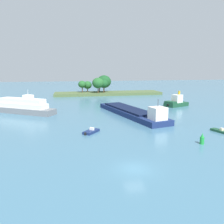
{
  "coord_description": "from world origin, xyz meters",
  "views": [
    {
      "loc": [
        -8.02,
        -25.47,
        12.45
      ],
      "look_at": [
        3.36,
        31.42,
        1.2
      ],
      "focal_mm": 36.21,
      "sensor_mm": 36.0,
      "label": 1
    }
  ],
  "objects_px": {
    "fishing_skiff": "(91,131)",
    "channel_buoy_green": "(202,139)",
    "tugboat": "(176,102)",
    "white_riverboat": "(22,107)",
    "small_motorboat": "(224,132)",
    "cargo_barge": "(131,112)"
  },
  "relations": [
    {
      "from": "white_riverboat",
      "to": "cargo_barge",
      "type": "height_order",
      "value": "white_riverboat"
    },
    {
      "from": "white_riverboat",
      "to": "cargo_barge",
      "type": "bearing_deg",
      "value": -17.69
    },
    {
      "from": "tugboat",
      "to": "white_riverboat",
      "type": "height_order",
      "value": "white_riverboat"
    },
    {
      "from": "fishing_skiff",
      "to": "channel_buoy_green",
      "type": "bearing_deg",
      "value": -30.74
    },
    {
      "from": "tugboat",
      "to": "channel_buoy_green",
      "type": "relative_size",
      "value": 4.73
    },
    {
      "from": "fishing_skiff",
      "to": "channel_buoy_green",
      "type": "height_order",
      "value": "channel_buoy_green"
    },
    {
      "from": "small_motorboat",
      "to": "channel_buoy_green",
      "type": "distance_m",
      "value": 9.4
    },
    {
      "from": "small_motorboat",
      "to": "tugboat",
      "type": "bearing_deg",
      "value": 79.38
    },
    {
      "from": "white_riverboat",
      "to": "small_motorboat",
      "type": "xyz_separation_m",
      "value": [
        42.44,
        -29.17,
        -1.58
      ]
    },
    {
      "from": "tugboat",
      "to": "small_motorboat",
      "type": "height_order",
      "value": "tugboat"
    },
    {
      "from": "white_riverboat",
      "to": "channel_buoy_green",
      "type": "bearing_deg",
      "value": -44.73
    },
    {
      "from": "channel_buoy_green",
      "to": "white_riverboat",
      "type": "bearing_deg",
      "value": 135.27
    },
    {
      "from": "cargo_barge",
      "to": "channel_buoy_green",
      "type": "relative_size",
      "value": 15.63
    },
    {
      "from": "tugboat",
      "to": "channel_buoy_green",
      "type": "xyz_separation_m",
      "value": [
        -13.84,
        -36.59,
        -0.47
      ]
    },
    {
      "from": "tugboat",
      "to": "small_motorboat",
      "type": "bearing_deg",
      "value": -100.62
    },
    {
      "from": "cargo_barge",
      "to": "fishing_skiff",
      "type": "bearing_deg",
      "value": -130.74
    },
    {
      "from": "cargo_barge",
      "to": "channel_buoy_green",
      "type": "height_order",
      "value": "cargo_barge"
    },
    {
      "from": "fishing_skiff",
      "to": "cargo_barge",
      "type": "height_order",
      "value": "cargo_barge"
    },
    {
      "from": "tugboat",
      "to": "fishing_skiff",
      "type": "distance_m",
      "value": 40.83
    },
    {
      "from": "tugboat",
      "to": "cargo_barge",
      "type": "relative_size",
      "value": 0.3
    },
    {
      "from": "tugboat",
      "to": "channel_buoy_green",
      "type": "bearing_deg",
      "value": -110.73
    },
    {
      "from": "tugboat",
      "to": "white_riverboat",
      "type": "relative_size",
      "value": 0.46
    }
  ]
}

